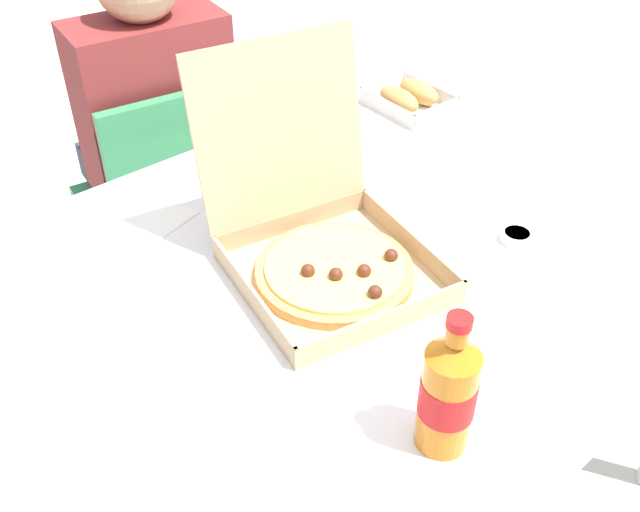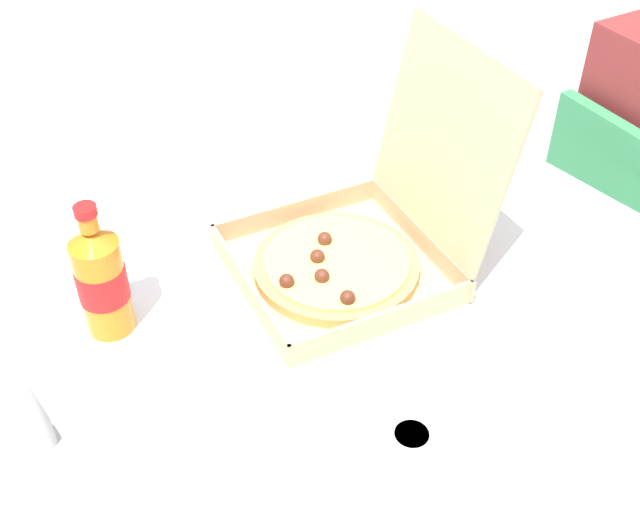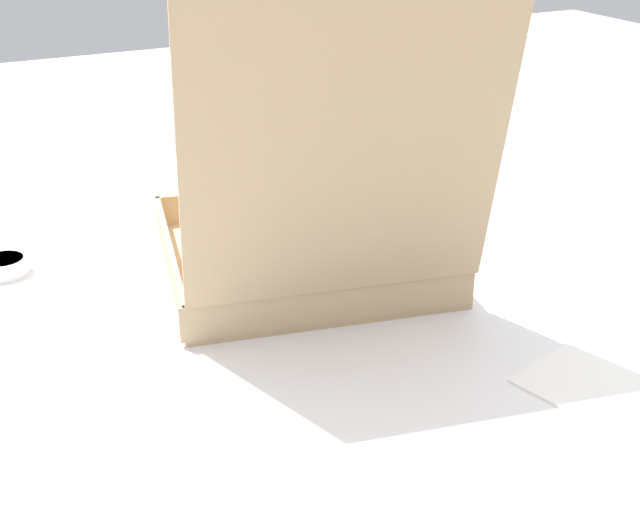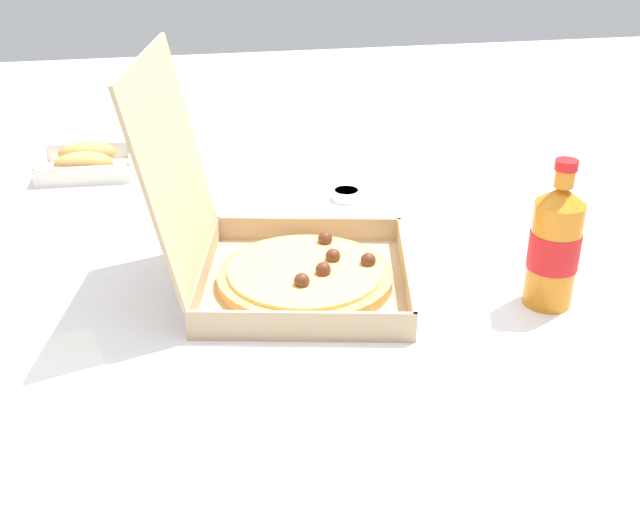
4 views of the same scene
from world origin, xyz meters
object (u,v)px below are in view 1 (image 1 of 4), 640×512
(bread_side_box, at_px, (409,98))
(paper_menu, at_px, (132,226))
(diner_person, at_px, (151,123))
(cola_bottle, at_px, (448,393))
(chair, at_px, (171,201))
(pizza_box_open, at_px, (325,246))
(dipping_sauce_cup, at_px, (517,236))

(bread_side_box, height_order, paper_menu, bread_side_box)
(diner_person, relative_size, cola_bottle, 5.14)
(chair, xyz_separation_m, paper_menu, (-0.29, -0.41, 0.28))
(diner_person, relative_size, pizza_box_open, 2.64)
(bread_side_box, distance_m, paper_menu, 0.75)
(dipping_sauce_cup, bearing_deg, pizza_box_open, 152.12)
(bread_side_box, bearing_deg, chair, 138.81)
(diner_person, distance_m, pizza_box_open, 0.81)
(paper_menu, relative_size, dipping_sauce_cup, 3.75)
(pizza_box_open, relative_size, paper_menu, 2.07)
(cola_bottle, distance_m, paper_menu, 0.72)
(diner_person, bearing_deg, pizza_box_open, -97.51)
(dipping_sauce_cup, bearing_deg, chair, 103.69)
(chair, bearing_deg, bread_side_box, -41.19)
(bread_side_box, bearing_deg, cola_bottle, -133.47)
(paper_menu, bearing_deg, chair, 39.20)
(diner_person, relative_size, bread_side_box, 5.89)
(diner_person, bearing_deg, chair, -98.37)
(diner_person, xyz_separation_m, paper_menu, (-0.30, -0.47, 0.07))
(diner_person, xyz_separation_m, bread_side_box, (0.45, -0.46, 0.10))
(chair, bearing_deg, cola_bottle, -101.02)
(chair, relative_size, bread_side_box, 4.25)
(chair, height_order, dipping_sauce_cup, chair)
(diner_person, bearing_deg, paper_menu, -122.82)
(pizza_box_open, height_order, bread_side_box, pizza_box_open)
(diner_person, height_order, bread_side_box, diner_person)
(pizza_box_open, distance_m, bread_side_box, 0.65)
(pizza_box_open, height_order, paper_menu, pizza_box_open)
(chair, distance_m, dipping_sauce_cup, 0.98)
(dipping_sauce_cup, bearing_deg, diner_person, 102.42)
(pizza_box_open, bearing_deg, diner_person, 82.49)
(chair, relative_size, dipping_sauce_cup, 14.82)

